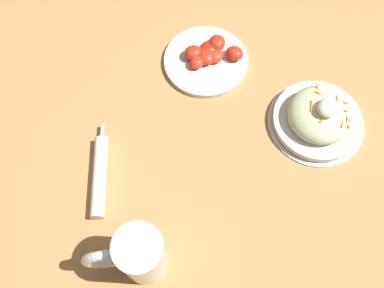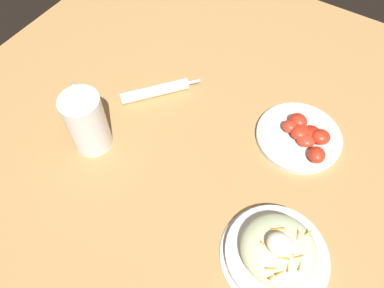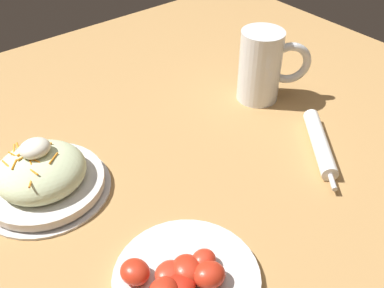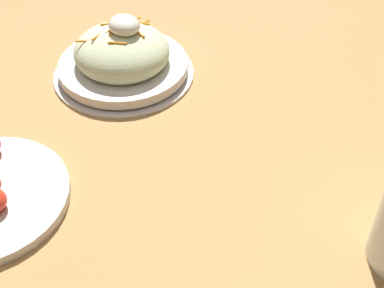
{
  "view_description": "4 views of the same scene",
  "coord_description": "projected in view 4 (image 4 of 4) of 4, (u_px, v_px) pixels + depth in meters",
  "views": [
    {
      "loc": [
        0.26,
        0.3,
        0.89
      ],
      "look_at": [
        0.01,
        0.02,
        0.07
      ],
      "focal_mm": 39.41,
      "sensor_mm": 36.0,
      "label": 1
    },
    {
      "loc": [
        -0.25,
        0.44,
        0.78
      ],
      "look_at": [
        0.01,
        0.04,
        0.06
      ],
      "focal_mm": 34.86,
      "sensor_mm": 36.0,
      "label": 2
    },
    {
      "loc": [
        -0.42,
        -0.46,
        0.56
      ],
      "look_at": [
        -0.02,
        0.04,
        0.05
      ],
      "focal_mm": 42.29,
      "sensor_mm": 36.0,
      "label": 3
    },
    {
      "loc": [
        0.31,
        -0.3,
        0.51
      ],
      "look_at": [
        -0.01,
        0.04,
        0.08
      ],
      "focal_mm": 49.82,
      "sensor_mm": 36.0,
      "label": 4
    }
  ],
  "objects": [
    {
      "name": "ground_plane",
      "position": [
        176.0,
        211.0,
        0.66
      ],
      "size": [
        1.43,
        1.43,
        0.0
      ],
      "primitive_type": "plane",
      "color": "#B2844C"
    },
    {
      "name": "salad_plate",
      "position": [
        123.0,
        58.0,
        0.85
      ],
      "size": [
        0.23,
        0.23,
        0.1
      ],
      "color": "silver",
      "rests_on": "ground_plane"
    }
  ]
}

